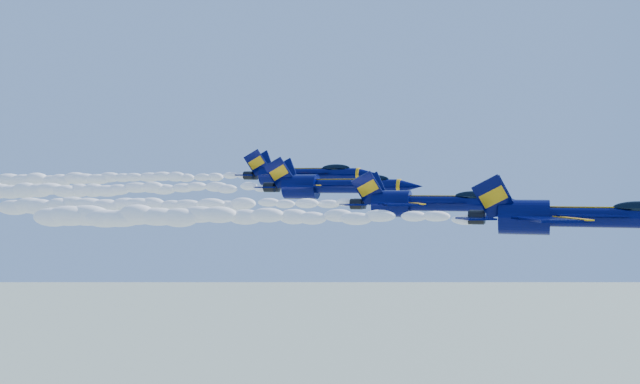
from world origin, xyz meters
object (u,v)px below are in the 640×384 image
(jet_lead, at_px, (573,216))
(jet_second, at_px, (427,203))
(jet_fourth, at_px, (301,174))
(jet_third, at_px, (331,186))

(jet_lead, relative_size, jet_second, 1.08)
(jet_second, bearing_deg, jet_fourth, 136.00)
(jet_lead, height_order, jet_third, jet_third)
(jet_second, height_order, jet_third, jet_third)
(jet_lead, bearing_deg, jet_third, 147.79)
(jet_second, xyz_separation_m, jet_third, (-12.36, 8.73, 1.68))
(jet_fourth, bearing_deg, jet_second, -44.00)
(jet_second, bearing_deg, jet_lead, -29.06)
(jet_lead, height_order, jet_fourth, jet_fourth)
(jet_third, height_order, jet_fourth, jet_fourth)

